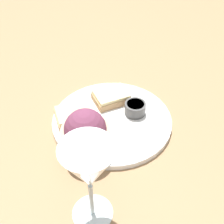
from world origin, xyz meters
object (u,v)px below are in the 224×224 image
(cheese_toast_far, at_px, (111,97))
(salad_bowl, at_px, (86,135))
(cheese_toast_near, at_px, (74,115))
(wine_glass, at_px, (89,171))
(sauce_ramekin, at_px, (135,107))

(cheese_toast_far, bearing_deg, salad_bowl, -125.84)
(cheese_toast_near, bearing_deg, wine_glass, -95.19)
(salad_bowl, relative_size, sauce_ramekin, 2.06)
(wine_glass, bearing_deg, cheese_toast_far, 65.26)
(salad_bowl, distance_m, cheese_toast_near, 0.11)
(salad_bowl, xyz_separation_m, cheese_toast_far, (0.10, 0.14, -0.03))
(cheese_toast_far, bearing_deg, wine_glass, -114.74)
(salad_bowl, relative_size, wine_glass, 0.59)
(wine_glass, bearing_deg, salad_bowl, 79.09)
(cheese_toast_far, distance_m, wine_glass, 0.32)
(cheese_toast_near, distance_m, wine_glass, 0.26)
(salad_bowl, bearing_deg, sauce_ramekin, 29.16)
(sauce_ramekin, distance_m, cheese_toast_far, 0.07)
(cheese_toast_near, bearing_deg, sauce_ramekin, -9.12)
(salad_bowl, xyz_separation_m, cheese_toast_near, (-0.00, 0.10, -0.03))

